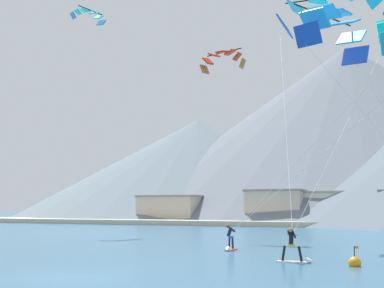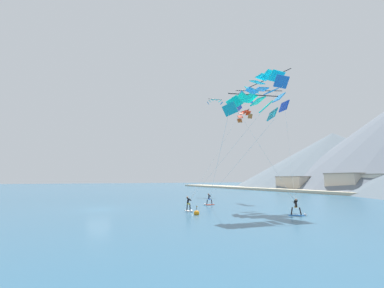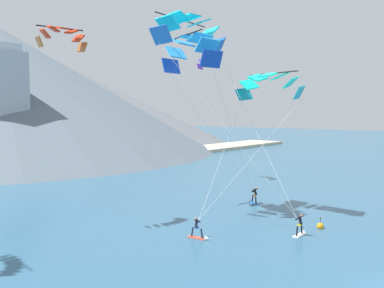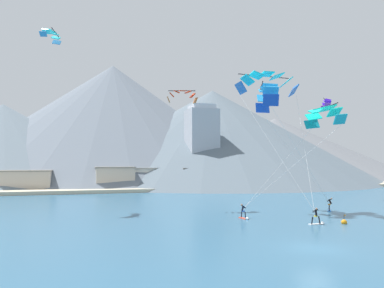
{
  "view_description": "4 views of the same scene",
  "coord_description": "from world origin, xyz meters",
  "px_view_note": "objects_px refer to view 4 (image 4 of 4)",
  "views": [
    {
      "loc": [
        12.62,
        -16.36,
        2.6
      ],
      "look_at": [
        -0.08,
        11.08,
        6.16
      ],
      "focal_mm": 50.0,
      "sensor_mm": 36.0,
      "label": 1
    },
    {
      "loc": [
        32.75,
        -3.52,
        3.55
      ],
      "look_at": [
        -1.82,
        12.97,
        8.8
      ],
      "focal_mm": 24.0,
      "sensor_mm": 36.0,
      "label": 2
    },
    {
      "loc": [
        -23.0,
        -3.99,
        9.06
      ],
      "look_at": [
        3.16,
        16.38,
        6.59
      ],
      "focal_mm": 40.0,
      "sensor_mm": 36.0,
      "label": 3
    },
    {
      "loc": [
        -15.91,
        -22.94,
        6.09
      ],
      "look_at": [
        -3.48,
        18.48,
        8.16
      ],
      "focal_mm": 35.0,
      "sensor_mm": 36.0,
      "label": 4
    }
  ],
  "objects_px": {
    "kitesurfer_mid_center": "(244,215)",
    "parafoil_kite_near_trail": "(267,81)",
    "parafoil_kite_near_lead": "(267,95)",
    "parafoil_kite_distant_high_outer": "(326,103)",
    "parafoil_kite_mid_center": "(323,114)",
    "parafoil_kite_distant_mid_solo": "(51,34)",
    "parafoil_kite_distant_low_drift": "(182,95)",
    "race_marker_buoy": "(344,222)",
    "kitesurfer_near_lead": "(330,207)",
    "kitesurfer_near_trail": "(318,219)"
  },
  "relations": [
    {
      "from": "kitesurfer_near_lead",
      "to": "race_marker_buoy",
      "type": "bearing_deg",
      "value": -119.22
    },
    {
      "from": "kitesurfer_mid_center",
      "to": "race_marker_buoy",
      "type": "distance_m",
      "value": 9.91
    },
    {
      "from": "parafoil_kite_near_trail",
      "to": "parafoil_kite_distant_low_drift",
      "type": "relative_size",
      "value": 3.98
    },
    {
      "from": "parafoil_kite_near_trail",
      "to": "parafoil_kite_near_lead",
      "type": "bearing_deg",
      "value": -118.56
    },
    {
      "from": "parafoil_kite_distant_high_outer",
      "to": "parafoil_kite_near_lead",
      "type": "bearing_deg",
      "value": -148.26
    },
    {
      "from": "parafoil_kite_distant_high_outer",
      "to": "parafoil_kite_distant_low_drift",
      "type": "bearing_deg",
      "value": -168.28
    },
    {
      "from": "kitesurfer_mid_center",
      "to": "parafoil_kite_mid_center",
      "type": "bearing_deg",
      "value": -0.84
    },
    {
      "from": "parafoil_kite_distant_low_drift",
      "to": "kitesurfer_near_lead",
      "type": "bearing_deg",
      "value": -21.77
    },
    {
      "from": "parafoil_kite_distant_mid_solo",
      "to": "parafoil_kite_mid_center",
      "type": "bearing_deg",
      "value": -24.21
    },
    {
      "from": "parafoil_kite_near_trail",
      "to": "parafoil_kite_distant_low_drift",
      "type": "height_order",
      "value": "parafoil_kite_near_trail"
    },
    {
      "from": "parafoil_kite_mid_center",
      "to": "parafoil_kite_distant_low_drift",
      "type": "height_order",
      "value": "parafoil_kite_distant_low_drift"
    },
    {
      "from": "parafoil_kite_near_trail",
      "to": "kitesurfer_mid_center",
      "type": "bearing_deg",
      "value": -136.65
    },
    {
      "from": "kitesurfer_mid_center",
      "to": "parafoil_kite_distant_low_drift",
      "type": "xyz_separation_m",
      "value": [
        -4.24,
        9.82,
        14.41
      ]
    },
    {
      "from": "parafoil_kite_near_lead",
      "to": "parafoil_kite_distant_high_outer",
      "type": "height_order",
      "value": "parafoil_kite_distant_high_outer"
    },
    {
      "from": "parafoil_kite_mid_center",
      "to": "parafoil_kite_near_lead",
      "type": "bearing_deg",
      "value": 128.89
    },
    {
      "from": "parafoil_kite_near_lead",
      "to": "parafoil_kite_distant_high_outer",
      "type": "bearing_deg",
      "value": 31.74
    },
    {
      "from": "parafoil_kite_near_trail",
      "to": "kitesurfer_near_lead",
      "type": "bearing_deg",
      "value": -19.54
    },
    {
      "from": "parafoil_kite_near_lead",
      "to": "race_marker_buoy",
      "type": "distance_m",
      "value": 18.25
    },
    {
      "from": "parafoil_kite_near_lead",
      "to": "parafoil_kite_mid_center",
      "type": "xyz_separation_m",
      "value": [
        4.32,
        -5.36,
        -2.95
      ]
    },
    {
      "from": "parafoil_kite_near_trail",
      "to": "parafoil_kite_distant_high_outer",
      "type": "height_order",
      "value": "parafoil_kite_near_trail"
    },
    {
      "from": "kitesurfer_near_trail",
      "to": "kitesurfer_mid_center",
      "type": "xyz_separation_m",
      "value": [
        -5.36,
        5.34,
        -0.04
      ]
    },
    {
      "from": "kitesurfer_near_trail",
      "to": "parafoil_kite_distant_low_drift",
      "type": "height_order",
      "value": "parafoil_kite_distant_low_drift"
    },
    {
      "from": "kitesurfer_mid_center",
      "to": "parafoil_kite_mid_center",
      "type": "relative_size",
      "value": 0.16
    },
    {
      "from": "parafoil_kite_mid_center",
      "to": "parafoil_kite_distant_mid_solo",
      "type": "bearing_deg",
      "value": 155.79
    },
    {
      "from": "parafoil_kite_distant_low_drift",
      "to": "race_marker_buoy",
      "type": "xyz_separation_m",
      "value": [
        12.29,
        -15.59,
        -14.7
      ]
    },
    {
      "from": "kitesurfer_mid_center",
      "to": "parafoil_kite_distant_high_outer",
      "type": "distance_m",
      "value": 30.76
    },
    {
      "from": "kitesurfer_near_trail",
      "to": "parafoil_kite_mid_center",
      "type": "distance_m",
      "value": 13.09
    },
    {
      "from": "parafoil_kite_distant_high_outer",
      "to": "parafoil_kite_distant_low_drift",
      "type": "relative_size",
      "value": 0.92
    },
    {
      "from": "parafoil_kite_near_lead",
      "to": "race_marker_buoy",
      "type": "xyz_separation_m",
      "value": [
        2.39,
        -10.99,
        -14.38
      ]
    },
    {
      "from": "kitesurfer_mid_center",
      "to": "parafoil_kite_distant_low_drift",
      "type": "distance_m",
      "value": 17.95
    },
    {
      "from": "parafoil_kite_mid_center",
      "to": "parafoil_kite_distant_high_outer",
      "type": "height_order",
      "value": "parafoil_kite_distant_high_outer"
    },
    {
      "from": "kitesurfer_near_lead",
      "to": "parafoil_kite_distant_low_drift",
      "type": "xyz_separation_m",
      "value": [
        -17.18,
        6.86,
        14.35
      ]
    },
    {
      "from": "parafoil_kite_near_lead",
      "to": "parafoil_kite_distant_mid_solo",
      "type": "relative_size",
      "value": 3.78
    },
    {
      "from": "kitesurfer_near_trail",
      "to": "parafoil_kite_distant_mid_solo",
      "type": "xyz_separation_m",
      "value": [
        -26.06,
        18.98,
        22.02
      ]
    },
    {
      "from": "kitesurfer_near_trail",
      "to": "parafoil_kite_mid_center",
      "type": "height_order",
      "value": "parafoil_kite_mid_center"
    },
    {
      "from": "kitesurfer_near_trail",
      "to": "kitesurfer_near_lead",
      "type": "bearing_deg",
      "value": 47.6
    },
    {
      "from": "parafoil_kite_near_lead",
      "to": "kitesurfer_near_lead",
      "type": "bearing_deg",
      "value": -17.22
    },
    {
      "from": "kitesurfer_near_trail",
      "to": "parafoil_kite_distant_low_drift",
      "type": "distance_m",
      "value": 22.99
    },
    {
      "from": "parafoil_kite_mid_center",
      "to": "race_marker_buoy",
      "type": "xyz_separation_m",
      "value": [
        -1.93,
        -5.63,
        -11.43
      ]
    },
    {
      "from": "parafoil_kite_distant_low_drift",
      "to": "parafoil_kite_distant_mid_solo",
      "type": "relative_size",
      "value": 1.07
    },
    {
      "from": "kitesurfer_mid_center",
      "to": "parafoil_kite_near_trail",
      "type": "xyz_separation_m",
      "value": [
        5.81,
        5.49,
        15.92
      ]
    },
    {
      "from": "kitesurfer_near_lead",
      "to": "parafoil_kite_near_trail",
      "type": "relative_size",
      "value": 0.11
    },
    {
      "from": "parafoil_kite_mid_center",
      "to": "parafoil_kite_distant_low_drift",
      "type": "distance_m",
      "value": 17.68
    },
    {
      "from": "parafoil_kite_near_trail",
      "to": "parafoil_kite_distant_mid_solo",
      "type": "height_order",
      "value": "parafoil_kite_distant_mid_solo"
    },
    {
      "from": "parafoil_kite_near_trail",
      "to": "race_marker_buoy",
      "type": "bearing_deg",
      "value": -78.76
    },
    {
      "from": "kitesurfer_near_lead",
      "to": "kitesurfer_mid_center",
      "type": "height_order",
      "value": "kitesurfer_near_lead"
    },
    {
      "from": "parafoil_kite_near_lead",
      "to": "parafoil_kite_near_trail",
      "type": "height_order",
      "value": "parafoil_kite_near_trail"
    },
    {
      "from": "kitesurfer_near_trail",
      "to": "parafoil_kite_near_trail",
      "type": "distance_m",
      "value": 19.23
    },
    {
      "from": "parafoil_kite_near_lead",
      "to": "parafoil_kite_distant_low_drift",
      "type": "distance_m",
      "value": 10.93
    },
    {
      "from": "kitesurfer_mid_center",
      "to": "parafoil_kite_near_trail",
      "type": "relative_size",
      "value": 0.11
    }
  ]
}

